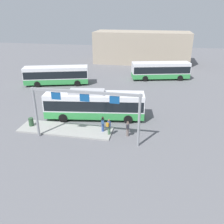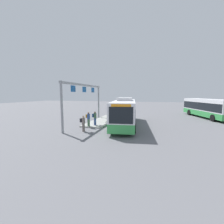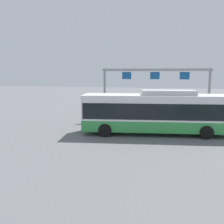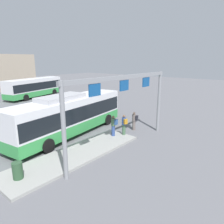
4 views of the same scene
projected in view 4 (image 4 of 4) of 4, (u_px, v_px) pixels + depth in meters
name	position (u px, v px, depth m)	size (l,w,h in m)	color
ground_plane	(71.00, 134.00, 17.72)	(120.00, 120.00, 0.00)	slate
platform_curb	(77.00, 154.00, 13.78)	(10.00, 2.80, 0.16)	#9E9E99
bus_main	(70.00, 113.00, 17.26)	(11.67, 4.07, 3.46)	green
bus_background_right	(34.00, 87.00, 34.49)	(10.67, 4.94, 3.10)	green
person_boarding	(124.00, 124.00, 16.91)	(0.49, 0.60, 1.67)	#476B4C
person_waiting_near	(134.00, 121.00, 18.51)	(0.39, 0.56, 1.67)	slate
person_waiting_mid	(114.00, 125.00, 16.67)	(0.40, 0.57, 1.67)	#334C8C
platform_sign_gantry	(124.00, 96.00, 13.91)	(10.46, 0.24, 5.20)	gray
trash_bin	(18.00, 171.00, 10.73)	(0.52, 0.52, 0.90)	#2D5133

